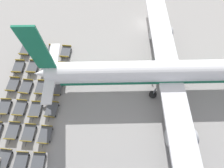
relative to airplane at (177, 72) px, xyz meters
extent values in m
plane|color=gray|center=(-14.25, -2.07, -3.51)|extent=(500.00, 500.00, 0.00)
cylinder|color=white|center=(0.05, 0.70, 0.21)|extent=(6.27, 42.53, 3.47)
cone|color=white|center=(-1.36, -20.45, 0.21)|extent=(3.57, 4.38, 3.30)
cube|color=#146B4C|center=(-1.31, -19.80, 6.07)|extent=(0.45, 2.62, 8.24)
cube|color=white|center=(-1.31, -19.69, 0.73)|extent=(10.89, 2.25, 0.24)
cube|color=white|center=(-0.07, -1.00, -0.57)|extent=(38.78, 6.39, 0.44)
cylinder|color=gray|center=(9.78, -1.25, -1.86)|extent=(2.49, 4.25, 2.22)
cylinder|color=gray|center=(-9.86, 0.05, -1.86)|extent=(2.49, 4.25, 2.22)
cube|color=#146B4C|center=(0.05, 0.70, -0.40)|extent=(6.06, 38.30, 0.63)
cylinder|color=#56565B|center=(2.40, -3.71, -1.76)|extent=(0.24, 0.24, 2.21)
sphere|color=black|center=(2.40, -3.71, -2.86)|extent=(1.29, 1.29, 1.29)
cylinder|color=#56565B|center=(-2.86, -3.36, -1.76)|extent=(0.24, 0.24, 2.21)
sphere|color=black|center=(-2.86, -3.36, -2.86)|extent=(1.29, 1.29, 1.29)
cube|color=#424449|center=(-9.11, -26.26, -2.96)|extent=(2.90, 2.16, 0.10)
cube|color=olive|center=(-7.85, -26.47, -2.75)|extent=(0.37, 1.73, 0.32)
cube|color=olive|center=(-10.38, -26.04, -2.75)|extent=(0.37, 1.73, 0.32)
cube|color=#333338|center=(-7.46, -26.54, -3.08)|extent=(0.70, 0.18, 0.06)
sphere|color=black|center=(-8.33, -27.14, -3.33)|extent=(0.36, 0.36, 0.36)
sphere|color=black|center=(-8.08, -25.68, -3.33)|extent=(0.36, 0.36, 0.36)
sphere|color=black|center=(-10.15, -26.83, -3.33)|extent=(0.36, 0.36, 0.36)
sphere|color=black|center=(-9.90, -25.37, -3.33)|extent=(0.36, 0.36, 0.36)
cube|color=#424449|center=(-5.27, -27.03, -2.96)|extent=(2.85, 2.06, 0.10)
cube|color=olive|center=(-4.00, -27.19, -2.75)|extent=(0.30, 1.74, 0.32)
cube|color=olive|center=(-6.55, -26.86, -2.75)|extent=(0.30, 1.74, 0.32)
cube|color=#333338|center=(-3.61, -27.24, -3.08)|extent=(0.70, 0.15, 0.06)
sphere|color=black|center=(-4.45, -27.88, -3.33)|extent=(0.36, 0.36, 0.36)
sphere|color=black|center=(-4.26, -26.41, -3.33)|extent=(0.36, 0.36, 0.36)
sphere|color=black|center=(-6.29, -27.64, -3.33)|extent=(0.36, 0.36, 0.36)
sphere|color=black|center=(-6.10, -26.17, -3.33)|extent=(0.36, 0.36, 0.36)
cube|color=#424449|center=(-1.64, -27.42, -2.96)|extent=(2.90, 2.16, 0.10)
cube|color=olive|center=(-0.38, -27.63, -2.75)|extent=(0.37, 1.73, 0.32)
cube|color=olive|center=(-2.91, -27.20, -2.75)|extent=(0.37, 1.73, 0.32)
cube|color=#333338|center=(0.01, -27.69, -3.08)|extent=(0.70, 0.18, 0.06)
sphere|color=black|center=(-0.85, -28.30, -3.33)|extent=(0.36, 0.36, 0.36)
sphere|color=black|center=(-0.61, -26.84, -3.33)|extent=(0.36, 0.36, 0.36)
sphere|color=black|center=(-2.68, -27.99, -3.33)|extent=(0.36, 0.36, 0.36)
sphere|color=black|center=(-2.43, -26.53, -3.33)|extent=(0.36, 0.36, 0.36)
cube|color=#424449|center=(2.38, -28.14, -2.96)|extent=(2.84, 2.05, 0.10)
cube|color=olive|center=(3.66, -28.29, -2.75)|extent=(0.29, 1.74, 0.32)
cube|color=olive|center=(1.11, -27.98, -2.75)|extent=(0.29, 1.74, 0.32)
cube|color=#333338|center=(4.04, -28.34, -3.08)|extent=(0.70, 0.14, 0.06)
sphere|color=black|center=(3.39, -27.51, -3.33)|extent=(0.36, 0.36, 0.36)
sphere|color=black|center=(1.37, -28.76, -3.33)|extent=(0.36, 0.36, 0.36)
sphere|color=black|center=(1.55, -27.29, -3.33)|extent=(0.36, 0.36, 0.36)
sphere|color=black|center=(5.32, -28.00, -3.33)|extent=(0.36, 0.36, 0.36)
cube|color=#424449|center=(-8.76, -23.84, -2.96)|extent=(2.89, 2.14, 0.10)
cube|color=olive|center=(-7.49, -24.04, -2.75)|extent=(0.36, 1.73, 0.32)
cube|color=olive|center=(-10.03, -23.63, -2.75)|extent=(0.36, 1.73, 0.32)
cube|color=#333338|center=(-7.11, -24.11, -3.08)|extent=(0.70, 0.17, 0.06)
sphere|color=black|center=(-7.96, -24.72, -3.33)|extent=(0.36, 0.36, 0.36)
sphere|color=black|center=(-7.73, -23.26, -3.33)|extent=(0.36, 0.36, 0.36)
sphere|color=black|center=(-9.79, -24.42, -3.33)|extent=(0.36, 0.36, 0.36)
sphere|color=black|center=(-9.56, -22.96, -3.33)|extent=(0.36, 0.36, 0.36)
cube|color=#424449|center=(-5.03, -24.41, -2.96)|extent=(2.87, 2.10, 0.10)
cube|color=olive|center=(-3.76, -24.59, -2.75)|extent=(0.33, 1.73, 0.32)
cube|color=olive|center=(-6.30, -24.22, -2.75)|extent=(0.33, 1.73, 0.32)
cube|color=#333338|center=(-3.37, -24.65, -3.08)|extent=(0.70, 0.16, 0.06)
sphere|color=black|center=(-4.22, -25.27, -3.33)|extent=(0.36, 0.36, 0.36)
sphere|color=black|center=(-4.00, -23.81, -3.33)|extent=(0.36, 0.36, 0.36)
sphere|color=black|center=(-6.05, -25.01, -3.33)|extent=(0.36, 0.36, 0.36)
sphere|color=black|center=(-5.84, -23.54, -3.33)|extent=(0.36, 0.36, 0.36)
cube|color=#424449|center=(-0.99, -25.10, -2.96)|extent=(2.95, 2.24, 0.10)
cube|color=olive|center=(0.26, -25.36, -2.75)|extent=(0.43, 1.72, 0.32)
cube|color=olive|center=(-2.25, -24.85, -2.75)|extent=(0.43, 1.72, 0.32)
cube|color=#333338|center=(0.65, -25.44, -3.08)|extent=(0.70, 0.20, 0.06)
sphere|color=black|center=(-0.23, -26.02, -3.33)|extent=(0.36, 0.36, 0.36)
sphere|color=black|center=(0.06, -24.57, -3.33)|extent=(0.36, 0.36, 0.36)
sphere|color=black|center=(-2.05, -25.64, -3.33)|extent=(0.36, 0.36, 0.36)
sphere|color=black|center=(-1.75, -24.19, -3.33)|extent=(0.36, 0.36, 0.36)
cube|color=#424449|center=(2.79, -25.56, -2.96)|extent=(2.90, 2.16, 0.10)
cube|color=olive|center=(4.05, -25.78, -2.75)|extent=(0.37, 1.73, 0.32)
cube|color=olive|center=(1.52, -25.35, -2.75)|extent=(0.37, 1.73, 0.32)
cube|color=#333338|center=(4.44, -25.84, -3.08)|extent=(0.70, 0.18, 0.06)
sphere|color=black|center=(3.58, -26.45, -3.33)|extent=(0.36, 0.36, 0.36)
sphere|color=black|center=(3.82, -24.99, -3.33)|extent=(0.36, 0.36, 0.36)
sphere|color=black|center=(1.75, -26.14, -3.33)|extent=(0.36, 0.36, 0.36)
sphere|color=black|center=(2.00, -24.68, -3.33)|extent=(0.36, 0.36, 0.36)
cube|color=#424449|center=(6.39, -26.11, -2.96)|extent=(2.88, 2.11, 0.10)
cube|color=olive|center=(7.66, -26.30, -2.75)|extent=(0.34, 1.73, 0.32)
cube|color=olive|center=(5.12, -25.92, -2.75)|extent=(0.34, 1.73, 0.32)
cube|color=#333338|center=(8.05, -26.36, -3.08)|extent=(0.70, 0.16, 0.06)
sphere|color=black|center=(7.20, -26.98, -3.33)|extent=(0.36, 0.36, 0.36)
sphere|color=black|center=(7.42, -25.51, -3.33)|extent=(0.36, 0.36, 0.36)
sphere|color=black|center=(5.37, -26.70, -3.33)|extent=(0.36, 0.36, 0.36)
sphere|color=black|center=(5.59, -25.24, -3.33)|extent=(0.36, 0.36, 0.36)
cube|color=#424449|center=(10.30, -26.77, -2.96)|extent=(2.94, 2.23, 0.10)
cube|color=olive|center=(9.04, -26.52, -2.75)|extent=(0.42, 1.72, 0.32)
sphere|color=black|center=(11.35, -26.23, -3.33)|extent=(0.36, 0.36, 0.36)
sphere|color=black|center=(9.24, -27.31, -3.33)|extent=(0.36, 0.36, 0.36)
sphere|color=black|center=(9.53, -25.86, -3.33)|extent=(0.36, 0.36, 0.36)
cube|color=#424449|center=(-8.32, -21.21, -2.96)|extent=(2.94, 2.23, 0.10)
cube|color=olive|center=(-7.06, -21.46, -2.75)|extent=(0.42, 1.72, 0.32)
cube|color=olive|center=(-9.58, -20.95, -2.75)|extent=(0.42, 1.72, 0.32)
cube|color=#333338|center=(-6.68, -21.53, -3.08)|extent=(0.70, 0.20, 0.06)
sphere|color=black|center=(-7.56, -22.11, -3.33)|extent=(0.36, 0.36, 0.36)
sphere|color=black|center=(-7.27, -20.66, -3.33)|extent=(0.36, 0.36, 0.36)
sphere|color=black|center=(-9.38, -21.75, -3.33)|extent=(0.36, 0.36, 0.36)
sphere|color=black|center=(-9.08, -20.30, -3.33)|extent=(0.36, 0.36, 0.36)
cube|color=#424449|center=(-4.57, -21.87, -2.96)|extent=(2.90, 2.15, 0.10)
cube|color=olive|center=(-3.30, -22.08, -2.75)|extent=(0.36, 1.73, 0.32)
cube|color=olive|center=(-5.83, -21.66, -2.75)|extent=(0.36, 1.73, 0.32)
cube|color=#333338|center=(-2.92, -22.14, -3.08)|extent=(0.70, 0.17, 0.06)
sphere|color=black|center=(-3.77, -22.75, -3.33)|extent=(0.36, 0.36, 0.36)
sphere|color=black|center=(-3.53, -21.29, -3.33)|extent=(0.36, 0.36, 0.36)
sphere|color=black|center=(-5.60, -22.44, -3.33)|extent=(0.36, 0.36, 0.36)
sphere|color=black|center=(-5.36, -20.99, -3.33)|extent=(0.36, 0.36, 0.36)
cube|color=#424449|center=(-0.64, -22.47, -2.96)|extent=(2.89, 2.13, 0.10)
cube|color=olive|center=(0.63, -22.67, -2.75)|extent=(0.35, 1.73, 0.32)
cube|color=olive|center=(-1.90, -22.27, -2.75)|extent=(0.35, 1.73, 0.32)
cube|color=#333338|center=(1.02, -22.73, -3.08)|extent=(0.70, 0.17, 0.06)
sphere|color=black|center=(0.16, -23.35, -3.33)|extent=(0.36, 0.36, 0.36)
sphere|color=black|center=(0.40, -21.88, -3.33)|extent=(0.36, 0.36, 0.36)
sphere|color=black|center=(-1.67, -23.06, -3.33)|extent=(0.36, 0.36, 0.36)
sphere|color=black|center=(-1.44, -21.59, -3.33)|extent=(0.36, 0.36, 0.36)
cube|color=#424449|center=(3.27, -23.05, -2.96)|extent=(2.87, 2.11, 0.10)
cube|color=olive|center=(4.54, -23.24, -2.75)|extent=(0.33, 1.73, 0.32)
cube|color=olive|center=(2.00, -22.86, -2.75)|extent=(0.33, 1.73, 0.32)
cube|color=#333338|center=(4.93, -23.30, -3.08)|extent=(0.70, 0.16, 0.06)
sphere|color=black|center=(4.08, -23.92, -3.33)|extent=(0.36, 0.36, 0.36)
sphere|color=black|center=(4.30, -22.46, -3.33)|extent=(0.36, 0.36, 0.36)
sphere|color=black|center=(2.25, -23.65, -3.33)|extent=(0.36, 0.36, 0.36)
sphere|color=black|center=(2.46, -22.18, -3.33)|extent=(0.36, 0.36, 0.36)
cube|color=#424449|center=(6.93, -23.63, -2.96)|extent=(2.88, 2.12, 0.10)
cube|color=olive|center=(8.20, -23.83, -2.75)|extent=(0.34, 1.73, 0.32)
cube|color=olive|center=(5.66, -23.44, -2.75)|extent=(0.34, 1.73, 0.32)
cube|color=#333338|center=(8.58, -23.89, -3.08)|extent=(0.70, 0.17, 0.06)
sphere|color=black|center=(7.73, -24.51, -3.33)|extent=(0.36, 0.36, 0.36)
sphere|color=black|center=(7.96, -23.04, -3.33)|extent=(0.36, 0.36, 0.36)
sphere|color=black|center=(5.90, -24.22, -3.33)|extent=(0.36, 0.36, 0.36)
sphere|color=black|center=(6.12, -22.76, -3.33)|extent=(0.36, 0.36, 0.36)
cube|color=#424449|center=(10.91, -24.24, -2.96)|extent=(2.85, 2.06, 0.10)
cube|color=olive|center=(9.64, -24.08, -2.75)|extent=(0.30, 1.74, 0.32)
sphere|color=black|center=(9.90, -24.86, -3.33)|extent=(0.36, 0.36, 0.36)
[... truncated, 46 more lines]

